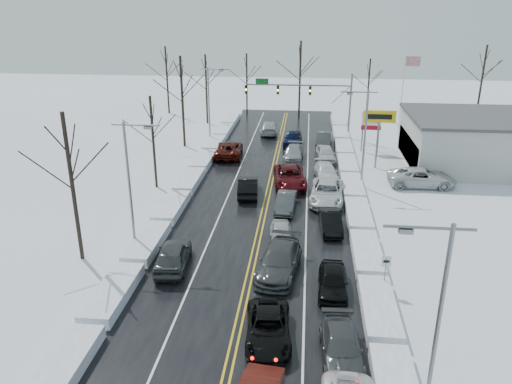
# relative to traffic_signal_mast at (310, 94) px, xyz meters

# --- Properties ---
(ground) EXTENTS (160.00, 160.00, 0.00)m
(ground) POSITION_rel_traffic_signal_mast_xyz_m (-3.45, -27.99, -5.48)
(ground) COLOR silver
(ground) RESTS_ON ground
(road_surface) EXTENTS (14.00, 84.00, 0.01)m
(road_surface) POSITION_rel_traffic_signal_mast_xyz_m (-3.45, -25.99, -5.47)
(road_surface) COLOR black
(road_surface) RESTS_ON ground
(snow_bank_left) EXTENTS (1.87, 72.00, 0.73)m
(snow_bank_left) POSITION_rel_traffic_signal_mast_xyz_m (-11.05, -25.99, -5.48)
(snow_bank_left) COLOR white
(snow_bank_left) RESTS_ON ground
(snow_bank_right) EXTENTS (1.87, 72.00, 0.73)m
(snow_bank_right) POSITION_rel_traffic_signal_mast_xyz_m (4.15, -25.99, -5.48)
(snow_bank_right) COLOR white
(snow_bank_right) RESTS_ON ground
(traffic_signal_mast) EXTENTS (13.28, 0.39, 8.00)m
(traffic_signal_mast) POSITION_rel_traffic_signal_mast_xyz_m (0.00, 0.00, 0.00)
(traffic_signal_mast) COLOR slate
(traffic_signal_mast) RESTS_ON ground
(tires_plus_sign) EXTENTS (3.20, 0.34, 6.00)m
(tires_plus_sign) POSITION_rel_traffic_signal_mast_xyz_m (7.05, -12.00, -0.49)
(tires_plus_sign) COLOR slate
(tires_plus_sign) RESTS_ON ground
(used_vehicles_sign) EXTENTS (2.20, 0.22, 4.65)m
(used_vehicles_sign) POSITION_rel_traffic_signal_mast_xyz_m (7.05, -5.99, -2.16)
(used_vehicles_sign) COLOR slate
(used_vehicles_sign) RESTS_ON ground
(speed_limit_sign) EXTENTS (0.55, 0.09, 2.35)m
(speed_limit_sign) POSITION_rel_traffic_signal_mast_xyz_m (4.75, -35.99, -3.84)
(speed_limit_sign) COLOR slate
(speed_limit_sign) RESTS_ON ground
(flagpole) EXTENTS (1.87, 1.20, 10.00)m
(flagpole) POSITION_rel_traffic_signal_mast_xyz_m (11.72, 2.01, 0.45)
(flagpole) COLOR silver
(flagpole) RESTS_ON ground
(dealership_building) EXTENTS (20.40, 12.40, 5.30)m
(dealership_building) POSITION_rel_traffic_signal_mast_xyz_m (20.53, -9.99, -2.82)
(dealership_building) COLOR #B7B7B2
(dealership_building) RESTS_ON ground
(streetlight_se) EXTENTS (3.20, 0.25, 9.00)m
(streetlight_se) POSITION_rel_traffic_signal_mast_xyz_m (4.85, -45.99, -0.17)
(streetlight_se) COLOR slate
(streetlight_se) RESTS_ON ground
(streetlight_ne) EXTENTS (3.20, 0.25, 9.00)m
(streetlight_ne) POSITION_rel_traffic_signal_mast_xyz_m (4.85, -17.99, -0.17)
(streetlight_ne) COLOR slate
(streetlight_ne) RESTS_ON ground
(streetlight_sw) EXTENTS (3.20, 0.25, 9.00)m
(streetlight_sw) POSITION_rel_traffic_signal_mast_xyz_m (-11.74, -31.99, -0.17)
(streetlight_sw) COLOR slate
(streetlight_sw) RESTS_ON ground
(streetlight_nw) EXTENTS (3.20, 0.25, 9.00)m
(streetlight_nw) POSITION_rel_traffic_signal_mast_xyz_m (-11.74, -3.99, -0.17)
(streetlight_nw) COLOR slate
(streetlight_nw) RESTS_ON ground
(tree_left_b) EXTENTS (4.00, 4.00, 10.00)m
(tree_left_b) POSITION_rel_traffic_signal_mast_xyz_m (-14.95, -33.99, 1.51)
(tree_left_b) COLOR #2D231C
(tree_left_b) RESTS_ON ground
(tree_left_c) EXTENTS (3.40, 3.40, 8.50)m
(tree_left_c) POSITION_rel_traffic_signal_mast_xyz_m (-13.95, -19.99, 0.46)
(tree_left_c) COLOR #2D231C
(tree_left_c) RESTS_ON ground
(tree_left_d) EXTENTS (4.20, 4.20, 10.50)m
(tree_left_d) POSITION_rel_traffic_signal_mast_xyz_m (-14.65, -5.99, 1.86)
(tree_left_d) COLOR #2D231C
(tree_left_d) RESTS_ON ground
(tree_left_e) EXTENTS (3.80, 3.80, 9.50)m
(tree_left_e) POSITION_rel_traffic_signal_mast_xyz_m (-14.25, 6.01, 1.16)
(tree_left_e) COLOR #2D231C
(tree_left_e) RESTS_ON ground
(tree_far_a) EXTENTS (4.00, 4.00, 10.00)m
(tree_far_a) POSITION_rel_traffic_signal_mast_xyz_m (-21.45, 12.01, 1.51)
(tree_far_a) COLOR #2D231C
(tree_far_a) RESTS_ON ground
(tree_far_b) EXTENTS (3.60, 3.60, 9.00)m
(tree_far_b) POSITION_rel_traffic_signal_mast_xyz_m (-9.45, 13.01, 0.81)
(tree_far_b) COLOR #2D231C
(tree_far_b) RESTS_ON ground
(tree_far_c) EXTENTS (4.40, 4.40, 11.00)m
(tree_far_c) POSITION_rel_traffic_signal_mast_xyz_m (-1.45, 11.01, 2.21)
(tree_far_c) COLOR #2D231C
(tree_far_c) RESTS_ON ground
(tree_far_d) EXTENTS (3.40, 3.40, 8.50)m
(tree_far_d) POSITION_rel_traffic_signal_mast_xyz_m (8.55, 12.51, 0.46)
(tree_far_d) COLOR #2D231C
(tree_far_d) RESTS_ON ground
(tree_far_e) EXTENTS (4.20, 4.20, 10.50)m
(tree_far_e) POSITION_rel_traffic_signal_mast_xyz_m (24.55, 13.01, 1.86)
(tree_far_e) COLOR #2D231C
(tree_far_e) RESTS_ON ground
(queued_car_2) EXTENTS (2.67, 5.10, 1.37)m
(queued_car_2) POSITION_rel_traffic_signal_mast_xyz_m (-1.76, -41.27, -5.48)
(queued_car_2) COLOR black
(queued_car_2) RESTS_ON ground
(queued_car_3) EXTENTS (3.10, 6.08, 1.69)m
(queued_car_3) POSITION_rel_traffic_signal_mast_xyz_m (-1.62, -34.51, -5.48)
(queued_car_3) COLOR #3C3E41
(queued_car_3) RESTS_ON ground
(queued_car_4) EXTENTS (1.97, 4.11, 1.35)m
(queued_car_4) POSITION_rel_traffic_signal_mast_xyz_m (-1.72, -30.23, -5.48)
(queued_car_4) COLOR #BCBCBE
(queued_car_4) RESTS_ON ground
(queued_car_5) EXTENTS (1.81, 4.40, 1.42)m
(queued_car_5) POSITION_rel_traffic_signal_mast_xyz_m (-1.67, -24.23, -5.48)
(queued_car_5) COLOR #424547
(queued_car_5) RESTS_ON ground
(queued_car_6) EXTENTS (3.54, 6.46, 1.72)m
(queued_car_6) POSITION_rel_traffic_signal_mast_xyz_m (-1.60, -18.26, -5.48)
(queued_car_6) COLOR #4A090F
(queued_car_6) RESTS_ON ground
(queued_car_7) EXTENTS (2.24, 5.02, 1.43)m
(queued_car_7) POSITION_rel_traffic_signal_mast_xyz_m (-1.52, -9.81, -5.48)
(queued_car_7) COLOR #93959A
(queued_car_7) RESTS_ON ground
(queued_car_8) EXTENTS (2.35, 5.07, 1.68)m
(queued_car_8) POSITION_rel_traffic_signal_mast_xyz_m (-1.83, -4.19, -5.48)
(queued_car_8) COLOR black
(queued_car_8) RESTS_ON ground
(queued_car_11) EXTENTS (2.19, 4.85, 1.38)m
(queued_car_11) POSITION_rel_traffic_signal_mast_xyz_m (1.87, -42.42, -5.48)
(queued_car_11) COLOR #3F4245
(queued_car_11) RESTS_ON ground
(queued_car_12) EXTENTS (1.85, 4.38, 1.48)m
(queued_car_12) POSITION_rel_traffic_signal_mast_xyz_m (1.69, -36.45, -5.48)
(queued_car_12) COLOR black
(queued_car_12) RESTS_ON ground
(queued_car_13) EXTENTS (1.83, 4.45, 1.43)m
(queued_car_13) POSITION_rel_traffic_signal_mast_xyz_m (1.85, -27.77, -5.48)
(queued_car_13) COLOR black
(queued_car_13) RESTS_ON ground
(queued_car_14) EXTENTS (3.23, 6.26, 1.69)m
(queued_car_14) POSITION_rel_traffic_signal_mast_xyz_m (1.74, -22.00, -5.48)
(queued_car_14) COLOR silver
(queued_car_14) RESTS_ON ground
(queued_car_15) EXTENTS (2.54, 5.11, 1.42)m
(queued_car_15) POSITION_rel_traffic_signal_mast_xyz_m (1.83, -16.07, -5.48)
(queued_car_15) COLOR white
(queued_car_15) RESTS_ON ground
(queued_car_16) EXTENTS (2.32, 4.87, 1.61)m
(queued_car_16) POSITION_rel_traffic_signal_mast_xyz_m (1.93, -10.15, -5.48)
(queued_car_16) COLOR silver
(queued_car_16) RESTS_ON ground
(queued_car_17) EXTENTS (2.11, 4.95, 1.59)m
(queued_car_17) POSITION_rel_traffic_signal_mast_xyz_m (1.91, -4.23, -5.48)
(queued_car_17) COLOR #393A3D
(queued_car_17) RESTS_ON ground
(oncoming_car_0) EXTENTS (2.15, 5.06, 1.62)m
(oncoming_car_0) POSITION_rel_traffic_signal_mast_xyz_m (-5.21, -21.09, -5.48)
(oncoming_car_0) COLOR black
(oncoming_car_0) RESTS_ON ground
(oncoming_car_1) EXTENTS (3.17, 6.22, 1.68)m
(oncoming_car_1) POSITION_rel_traffic_signal_mast_xyz_m (-8.71, -9.61, -5.48)
(oncoming_car_1) COLOR #460F09
(oncoming_car_1) RESTS_ON ground
(oncoming_car_2) EXTENTS (2.63, 5.60, 1.58)m
(oncoming_car_2) POSITION_rel_traffic_signal_mast_xyz_m (-5.12, 1.10, -5.48)
(oncoming_car_2) COLOR #ACAFB5
(oncoming_car_2) RESTS_ON ground
(oncoming_car_3) EXTENTS (2.40, 5.08, 1.68)m
(oncoming_car_3) POSITION_rel_traffic_signal_mast_xyz_m (-8.52, -34.47, -5.48)
(oncoming_car_3) COLOR #3C3E41
(oncoming_car_3) RESTS_ON ground
(parked_car_0) EXTENTS (6.24, 2.95, 1.72)m
(parked_car_0) POSITION_rel_traffic_signal_mast_xyz_m (10.64, -17.23, -5.48)
(parked_car_0) COLOR silver
(parked_car_0) RESTS_ON ground
(parked_car_1) EXTENTS (2.66, 5.86, 1.67)m
(parked_car_1) POSITION_rel_traffic_signal_mast_xyz_m (13.43, -12.24, -5.48)
(parked_car_1) COLOR #3F4144
(parked_car_1) RESTS_ON ground
(parked_car_2) EXTENTS (1.66, 4.01, 1.36)m
(parked_car_2) POSITION_rel_traffic_signal_mast_xyz_m (11.47, -6.02, -5.48)
(parked_car_2) COLOR black
(parked_car_2) RESTS_ON ground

